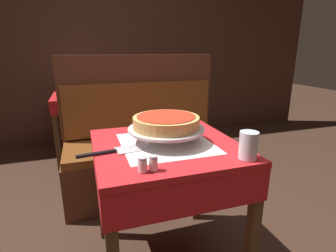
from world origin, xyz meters
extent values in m
cube|color=red|center=(0.00, 0.00, 0.73)|extent=(0.73, 0.73, 0.03)
cube|color=white|center=(0.00, 0.00, 0.74)|extent=(0.45, 0.45, 0.00)
cube|color=red|center=(0.00, 0.00, 0.63)|extent=(0.73, 0.73, 0.16)
cube|color=#4C331E|center=(0.33, -0.33, 0.36)|extent=(0.05, 0.05, 0.71)
cube|color=#4C331E|center=(-0.33, 0.33, 0.36)|extent=(0.05, 0.05, 0.71)
cube|color=#4C331E|center=(0.33, 0.33, 0.36)|extent=(0.05, 0.05, 0.71)
cube|color=red|center=(-0.31, 1.79, 0.73)|extent=(0.79, 0.79, 0.03)
cube|color=white|center=(-0.31, 1.79, 0.75)|extent=(0.49, 0.49, 0.00)
cube|color=red|center=(-0.31, 1.79, 0.66)|extent=(0.79, 0.79, 0.11)
cube|color=#4C331E|center=(-0.67, 1.43, 0.36)|extent=(0.05, 0.05, 0.72)
cube|color=#4C331E|center=(0.05, 1.43, 0.36)|extent=(0.05, 0.05, 0.72)
cube|color=#4C331E|center=(-0.67, 2.15, 0.36)|extent=(0.05, 0.05, 0.72)
cube|color=#4C331E|center=(0.05, 2.15, 0.36)|extent=(0.05, 0.05, 0.72)
cube|color=#4C2819|center=(0.08, 0.80, 0.21)|extent=(1.34, 0.52, 0.41)
cube|color=brown|center=(0.08, 0.80, 0.44)|extent=(1.31, 0.51, 0.06)
cube|color=#4C2819|center=(0.08, 1.03, 0.82)|extent=(1.34, 0.06, 0.70)
cube|color=brown|center=(0.08, 0.99, 0.72)|extent=(1.29, 0.02, 0.45)
cube|color=#3D2319|center=(0.00, 2.37, 1.20)|extent=(6.00, 0.04, 2.40)
cylinder|color=#ADADB2|center=(0.01, 0.16, 0.77)|extent=(0.01, 0.01, 0.06)
cylinder|color=#ADADB2|center=(-0.11, -0.05, 0.77)|extent=(0.01, 0.01, 0.06)
cylinder|color=#ADADB2|center=(0.12, -0.05, 0.77)|extent=(0.01, 0.01, 0.06)
cylinder|color=#ADADB2|center=(0.01, 0.02, 0.80)|extent=(0.27, 0.27, 0.01)
cylinder|color=silver|center=(0.01, 0.02, 0.81)|extent=(0.39, 0.39, 0.01)
cylinder|color=silver|center=(0.01, 0.02, 0.82)|extent=(0.40, 0.40, 0.01)
cylinder|color=tan|center=(0.01, 0.02, 0.85)|extent=(0.34, 0.34, 0.06)
cylinder|color=red|center=(0.01, 0.02, 0.88)|extent=(0.30, 0.30, 0.01)
cube|color=#BCBCC1|center=(-0.21, -0.03, 0.75)|extent=(0.12, 0.11, 0.00)
cube|color=black|center=(-0.35, -0.05, 0.75)|extent=(0.19, 0.04, 0.01)
cylinder|color=silver|center=(0.28, -0.30, 0.81)|extent=(0.08, 0.08, 0.12)
cylinder|color=silver|center=(-0.19, -0.28, 0.77)|extent=(0.04, 0.04, 0.05)
cylinder|color=#B7B7BC|center=(-0.19, -0.28, 0.80)|extent=(0.04, 0.04, 0.01)
cylinder|color=silver|center=(-0.15, -0.28, 0.77)|extent=(0.04, 0.04, 0.05)
cylinder|color=#B7B7BC|center=(-0.15, -0.28, 0.80)|extent=(0.03, 0.03, 0.01)
cube|color=black|center=(-0.25, 1.79, 0.76)|extent=(0.14, 0.14, 0.03)
cylinder|color=black|center=(-0.25, 1.79, 0.85)|extent=(0.01, 0.01, 0.15)
cylinder|color=white|center=(-0.25, 1.84, 0.84)|extent=(0.04, 0.04, 0.11)
cylinder|color=#99194C|center=(-0.29, 1.76, 0.84)|extent=(0.04, 0.04, 0.11)
cylinder|color=gold|center=(-0.21, 1.76, 0.84)|extent=(0.04, 0.04, 0.11)
camera|label=1|loc=(-0.39, -1.22, 1.21)|focal=28.00mm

